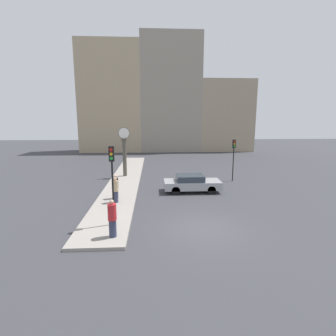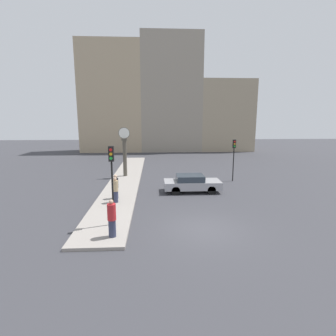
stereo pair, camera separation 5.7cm
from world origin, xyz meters
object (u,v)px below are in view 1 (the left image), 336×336
street_clock (124,153)px  sedan_car (192,183)px  traffic_light_far (234,151)px  pedestrian_black_jacket (116,187)px  pedestrian_red_top (112,218)px  pedestrian_tan_coat (115,190)px  traffic_light_near (112,170)px

street_clock → sedan_car: bearing=-43.5°
traffic_light_far → pedestrian_black_jacket: bearing=-151.6°
traffic_light_far → pedestrian_black_jacket: (-9.80, -5.31, -1.71)m
pedestrian_black_jacket → pedestrian_red_top: (0.67, -6.05, 0.05)m
street_clock → traffic_light_far: bearing=-11.6°
pedestrian_black_jacket → street_clock: bearing=91.0°
traffic_light_far → pedestrian_red_top: size_ratio=2.10×
pedestrian_red_top → pedestrian_tan_coat: 5.19m
traffic_light_far → pedestrian_black_jacket: traffic_light_far is taller
pedestrian_tan_coat → sedan_car: bearing=27.7°
pedestrian_black_jacket → traffic_light_near: bearing=-83.5°
sedan_car → pedestrian_black_jacket: bearing=-160.5°
pedestrian_red_top → sedan_car: bearing=58.7°
traffic_light_near → traffic_light_far: traffic_light_near is taller
street_clock → pedestrian_tan_coat: size_ratio=2.75×
traffic_light_far → pedestrian_tan_coat: 11.64m
traffic_light_near → pedestrian_black_jacket: size_ratio=2.44×
traffic_light_far → pedestrian_tan_coat: (-9.70, -6.20, -1.71)m
sedan_car → traffic_light_far: traffic_light_far is taller
sedan_car → pedestrian_black_jacket: pedestrian_black_jacket is taller
pedestrian_tan_coat → street_clock: bearing=91.6°
pedestrian_black_jacket → pedestrian_red_top: pedestrian_red_top is taller
sedan_car → traffic_light_near: 8.60m
traffic_light_near → pedestrian_tan_coat: traffic_light_near is taller
sedan_car → traffic_light_near: bearing=-127.4°
street_clock → pedestrian_black_jacket: bearing=-89.0°
pedestrian_red_top → pedestrian_tan_coat: (-0.57, 5.16, -0.05)m
traffic_light_near → sedan_car: bearing=52.6°
sedan_car → traffic_light_near: size_ratio=1.06×
pedestrian_tan_coat → pedestrian_black_jacket: bearing=96.4°
sedan_car → street_clock: bearing=136.5°
street_clock → pedestrian_tan_coat: street_clock is taller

